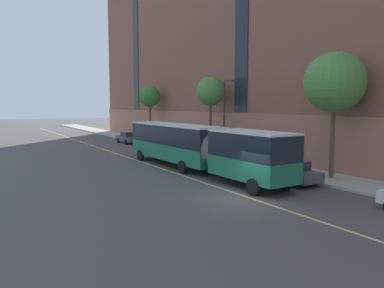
{
  "coord_description": "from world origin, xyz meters",
  "views": [
    {
      "loc": [
        -13.23,
        -16.38,
        5.25
      ],
      "look_at": [
        3.46,
        11.81,
        1.8
      ],
      "focal_mm": 35.0,
      "sensor_mm": 36.0,
      "label": 1
    }
  ],
  "objects_px": {
    "street_tree_mid_block": "(334,83)",
    "street_lamp": "(226,112)",
    "parked_car_darkgray_2": "(289,171)",
    "parked_car_silver_3": "(211,155)",
    "parked_car_darkgray_5": "(128,138)",
    "street_tree_far_downtown": "(150,97)",
    "city_bus": "(196,145)",
    "parked_car_silver_0": "(155,143)",
    "street_tree_far_uptown": "(211,92)"
  },
  "relations": [
    {
      "from": "street_tree_mid_block",
      "to": "street_lamp",
      "type": "xyz_separation_m",
      "value": [
        -1.47,
        10.67,
        -2.13
      ]
    },
    {
      "from": "parked_car_darkgray_2",
      "to": "parked_car_silver_3",
      "type": "distance_m",
      "value": 9.82
    },
    {
      "from": "parked_car_darkgray_5",
      "to": "street_tree_mid_block",
      "type": "height_order",
      "value": "street_tree_mid_block"
    },
    {
      "from": "street_tree_far_downtown",
      "to": "street_lamp",
      "type": "xyz_separation_m",
      "value": [
        -1.47,
        -20.07,
        -1.72
      ]
    },
    {
      "from": "parked_car_darkgray_2",
      "to": "street_lamp",
      "type": "height_order",
      "value": "street_lamp"
    },
    {
      "from": "parked_car_darkgray_5",
      "to": "street_tree_mid_block",
      "type": "distance_m",
      "value": 31.59
    },
    {
      "from": "city_bus",
      "to": "parked_car_darkgray_5",
      "type": "height_order",
      "value": "city_bus"
    },
    {
      "from": "street_tree_far_downtown",
      "to": "street_tree_mid_block",
      "type": "bearing_deg",
      "value": -90.0
    },
    {
      "from": "city_bus",
      "to": "parked_car_silver_3",
      "type": "xyz_separation_m",
      "value": [
        3.39,
        3.0,
        -1.31
      ]
    },
    {
      "from": "parked_car_darkgray_2",
      "to": "street_lamp",
      "type": "bearing_deg",
      "value": 79.3
    },
    {
      "from": "parked_car_silver_0",
      "to": "street_tree_far_uptown",
      "type": "relative_size",
      "value": 0.6
    },
    {
      "from": "city_bus",
      "to": "street_lamp",
      "type": "distance_m",
      "value": 6.5
    },
    {
      "from": "parked_car_darkgray_5",
      "to": "street_tree_far_uptown",
      "type": "xyz_separation_m",
      "value": [
        3.24,
        -15.48,
        5.8
      ]
    },
    {
      "from": "parked_car_silver_0",
      "to": "street_lamp",
      "type": "height_order",
      "value": "street_lamp"
    },
    {
      "from": "parked_car_silver_3",
      "to": "street_tree_mid_block",
      "type": "height_order",
      "value": "street_tree_mid_block"
    },
    {
      "from": "parked_car_silver_3",
      "to": "parked_car_darkgray_5",
      "type": "relative_size",
      "value": 0.99
    },
    {
      "from": "city_bus",
      "to": "street_tree_far_downtown",
      "type": "relative_size",
      "value": 2.51
    },
    {
      "from": "parked_car_silver_3",
      "to": "parked_car_darkgray_5",
      "type": "bearing_deg",
      "value": 90.18
    },
    {
      "from": "parked_car_darkgray_2",
      "to": "parked_car_darkgray_5",
      "type": "distance_m",
      "value": 30.15
    },
    {
      "from": "parked_car_darkgray_2",
      "to": "street_tree_far_downtown",
      "type": "relative_size",
      "value": 0.6
    },
    {
      "from": "parked_car_silver_0",
      "to": "parked_car_darkgray_2",
      "type": "xyz_separation_m",
      "value": [
        -0.17,
        -21.65,
        -0.0
      ]
    },
    {
      "from": "parked_car_silver_3",
      "to": "street_tree_far_uptown",
      "type": "height_order",
      "value": "street_tree_far_uptown"
    },
    {
      "from": "parked_car_darkgray_2",
      "to": "parked_car_silver_3",
      "type": "relative_size",
      "value": 0.97
    },
    {
      "from": "street_tree_far_uptown",
      "to": "street_tree_far_downtown",
      "type": "distance_m",
      "value": 15.37
    },
    {
      "from": "street_tree_far_downtown",
      "to": "city_bus",
      "type": "bearing_deg",
      "value": -105.77
    },
    {
      "from": "street_tree_far_uptown",
      "to": "street_lamp",
      "type": "bearing_deg",
      "value": -107.34
    },
    {
      "from": "parked_car_silver_3",
      "to": "parked_car_darkgray_5",
      "type": "xyz_separation_m",
      "value": [
        -0.06,
        20.33,
        0.0
      ]
    },
    {
      "from": "city_bus",
      "to": "parked_car_darkgray_5",
      "type": "relative_size",
      "value": 4.04
    },
    {
      "from": "city_bus",
      "to": "street_tree_far_downtown",
      "type": "height_order",
      "value": "street_tree_far_downtown"
    },
    {
      "from": "parked_car_darkgray_5",
      "to": "street_tree_mid_block",
      "type": "xyz_separation_m",
      "value": [
        3.24,
        -30.85,
        5.96
      ]
    },
    {
      "from": "city_bus",
      "to": "parked_car_darkgray_5",
      "type": "bearing_deg",
      "value": 81.9
    },
    {
      "from": "street_tree_far_uptown",
      "to": "parked_car_silver_3",
      "type": "bearing_deg",
      "value": -123.19
    },
    {
      "from": "parked_car_silver_0",
      "to": "street_tree_mid_block",
      "type": "height_order",
      "value": "street_tree_mid_block"
    },
    {
      "from": "parked_car_silver_0",
      "to": "parked_car_silver_3",
      "type": "bearing_deg",
      "value": -89.97
    },
    {
      "from": "street_tree_mid_block",
      "to": "street_tree_far_downtown",
      "type": "bearing_deg",
      "value": 90.0
    },
    {
      "from": "street_tree_far_downtown",
      "to": "street_lamp",
      "type": "relative_size",
      "value": 1.05
    },
    {
      "from": "parked_car_silver_3",
      "to": "street_tree_far_downtown",
      "type": "bearing_deg",
      "value": 81.09
    },
    {
      "from": "street_tree_mid_block",
      "to": "parked_car_darkgray_2",
      "type": "bearing_deg",
      "value": 168.18
    },
    {
      "from": "street_lamp",
      "to": "parked_car_darkgray_5",
      "type": "bearing_deg",
      "value": 95.01
    },
    {
      "from": "street_tree_mid_block",
      "to": "street_lamp",
      "type": "height_order",
      "value": "street_tree_mid_block"
    },
    {
      "from": "parked_car_silver_0",
      "to": "parked_car_darkgray_2",
      "type": "height_order",
      "value": "same"
    },
    {
      "from": "city_bus",
      "to": "street_tree_mid_block",
      "type": "bearing_deg",
      "value": -48.94
    },
    {
      "from": "parked_car_silver_0",
      "to": "street_tree_mid_block",
      "type": "distance_m",
      "value": 23.35
    },
    {
      "from": "street_tree_far_uptown",
      "to": "city_bus",
      "type": "bearing_deg",
      "value": -129.89
    },
    {
      "from": "street_tree_far_uptown",
      "to": "parked_car_darkgray_2",
      "type": "bearing_deg",
      "value": -102.87
    },
    {
      "from": "parked_car_darkgray_5",
      "to": "street_lamp",
      "type": "bearing_deg",
      "value": -84.99
    },
    {
      "from": "parked_car_silver_0",
      "to": "street_tree_mid_block",
      "type": "relative_size",
      "value": 0.55
    },
    {
      "from": "parked_car_silver_3",
      "to": "street_tree_mid_block",
      "type": "relative_size",
      "value": 0.55
    },
    {
      "from": "parked_car_darkgray_5",
      "to": "street_tree_far_downtown",
      "type": "relative_size",
      "value": 0.62
    },
    {
      "from": "parked_car_silver_3",
      "to": "street_tree_far_uptown",
      "type": "bearing_deg",
      "value": 56.81
    }
  ]
}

